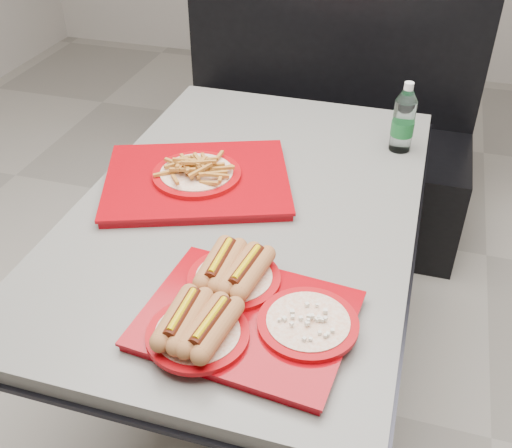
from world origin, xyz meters
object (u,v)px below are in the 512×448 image
(tray_near, at_px, (240,309))
(tray_far, at_px, (197,176))
(water_bottle, at_px, (403,121))
(booth_bench, at_px, (320,136))
(diner_table, at_px, (249,249))

(tray_near, distance_m, tray_far, 0.56)
(tray_far, bearing_deg, water_bottle, 35.43)
(booth_bench, bearing_deg, diner_table, -90.00)
(booth_bench, xyz_separation_m, tray_far, (-0.17, -1.05, 0.38))
(tray_far, bearing_deg, tray_near, -59.75)
(diner_table, bearing_deg, water_bottle, 48.94)
(booth_bench, height_order, tray_near, booth_bench)
(water_bottle, bearing_deg, diner_table, -131.06)
(diner_table, height_order, tray_near, tray_near)
(diner_table, relative_size, water_bottle, 6.43)
(diner_table, distance_m, booth_bench, 1.11)
(tray_near, xyz_separation_m, water_bottle, (0.25, 0.86, 0.06))
(tray_near, xyz_separation_m, tray_far, (-0.28, 0.48, -0.00))
(diner_table, relative_size, tray_far, 2.28)
(diner_table, bearing_deg, tray_near, -75.35)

